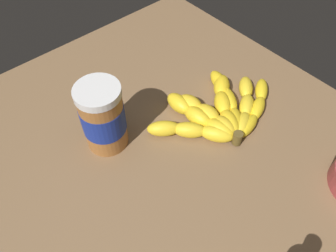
# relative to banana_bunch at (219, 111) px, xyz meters

# --- Properties ---
(ground_plane) EXTENTS (0.88, 0.79, 0.05)m
(ground_plane) POSITION_rel_banana_bunch_xyz_m (-0.01, -0.12, -0.04)
(ground_plane) COLOR brown
(banana_bunch) EXTENTS (0.20, 0.33, 0.04)m
(banana_bunch) POSITION_rel_banana_bunch_xyz_m (0.00, 0.00, 0.00)
(banana_bunch) COLOR yellow
(banana_bunch) RESTS_ON ground_plane
(peanut_butter_jar) EXTENTS (0.09, 0.09, 0.15)m
(peanut_butter_jar) POSITION_rel_banana_bunch_xyz_m (-0.11, -0.22, 0.06)
(peanut_butter_jar) COLOR #9E602D
(peanut_butter_jar) RESTS_ON ground_plane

